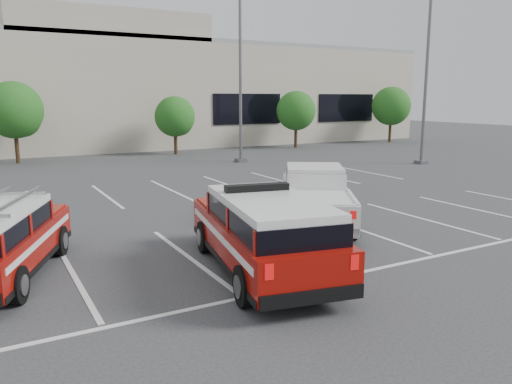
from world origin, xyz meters
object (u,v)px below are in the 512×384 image
(tree_mid_left, at_px, (15,112))
(light_pole_right, at_px, (426,75))
(convention_building, at_px, (75,87))
(tree_far_right, at_px, (391,107))
(fire_chief_suv, at_px, (263,238))
(white_pickup, at_px, (315,201))
(tree_right, at_px, (297,112))
(tree_mid_right, at_px, (176,118))
(light_pole_mid, at_px, (240,75))

(tree_mid_left, distance_m, light_pole_right, 24.23)
(convention_building, height_order, light_pole_right, convention_building)
(tree_far_right, bearing_deg, fire_chief_suv, -138.30)
(tree_mid_left, xyz_separation_m, white_pickup, (6.96, -20.65, -2.35))
(tree_mid_left, bearing_deg, tree_right, -0.00)
(tree_mid_left, relative_size, tree_right, 1.10)
(tree_mid_right, height_order, white_pickup, tree_mid_right)
(convention_building, bearing_deg, fire_chief_suv, -93.08)
(convention_building, distance_m, tree_right, 17.96)
(light_pole_mid, relative_size, white_pickup, 1.75)
(light_pole_mid, xyz_separation_m, fire_chief_suv, (-8.63, -17.76, -4.39))
(tree_right, distance_m, white_pickup, 24.51)
(tree_mid_right, xyz_separation_m, fire_chief_suv, (-6.72, -23.80, -1.71))
(light_pole_right, bearing_deg, tree_far_right, 52.96)
(convention_building, bearing_deg, tree_right, -33.37)
(light_pole_mid, height_order, fire_chief_suv, light_pole_mid)
(white_pickup, bearing_deg, fire_chief_suv, -107.29)
(tree_right, height_order, light_pole_mid, light_pole_mid)
(tree_mid_left, bearing_deg, fire_chief_suv, -82.15)
(tree_mid_left, relative_size, white_pickup, 0.83)
(light_pole_right, height_order, fire_chief_suv, light_pole_right)
(convention_building, xyz_separation_m, white_pickup, (1.87, -30.46, -4.03))
(tree_far_right, xyz_separation_m, light_pole_mid, (-18.09, -6.05, 2.14))
(white_pickup, bearing_deg, light_pole_mid, 103.33)
(tree_mid_left, relative_size, tree_far_right, 1.00)
(light_pole_right, distance_m, white_pickup, 16.99)
(tree_mid_left, distance_m, tree_far_right, 30.00)
(convention_building, xyz_separation_m, tree_far_right, (24.91, -9.82, -1.68))
(tree_mid_left, relative_size, light_pole_mid, 0.47)
(tree_mid_left, xyz_separation_m, tree_far_right, (30.00, 0.00, 0.00))
(tree_mid_left, height_order, white_pickup, tree_mid_left)
(light_pole_mid, relative_size, fire_chief_suv, 1.77)
(tree_far_right, distance_m, light_pole_right, 15.24)
(white_pickup, bearing_deg, light_pole_right, 63.71)
(tree_mid_left, xyz_separation_m, tree_mid_right, (10.00, -0.00, -0.54))
(tree_far_right, relative_size, white_pickup, 0.83)
(tree_far_right, bearing_deg, tree_mid_left, 180.00)
(tree_mid_right, distance_m, tree_right, 10.00)
(light_pole_mid, bearing_deg, white_pickup, -108.72)
(tree_mid_left, bearing_deg, tree_mid_right, -0.00)
(tree_mid_right, relative_size, light_pole_right, 0.39)
(tree_far_right, bearing_deg, tree_mid_right, -180.00)
(tree_right, xyz_separation_m, white_pickup, (-13.04, -20.65, -2.08))
(convention_building, bearing_deg, tree_far_right, -21.51)
(tree_mid_left, distance_m, tree_mid_right, 10.01)
(light_pole_mid, height_order, light_pole_right, same)
(tree_mid_right, height_order, light_pole_right, light_pole_right)
(tree_mid_left, bearing_deg, white_pickup, -71.37)
(tree_mid_left, height_order, tree_right, tree_mid_left)
(tree_mid_left, distance_m, white_pickup, 21.91)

